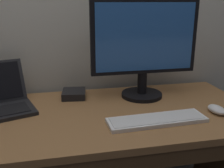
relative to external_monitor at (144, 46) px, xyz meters
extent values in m
cube|color=olive|center=(-0.35, -0.16, -0.30)|extent=(1.71, 0.71, 0.03)
cube|color=#4E351E|center=(-0.35, -0.50, -0.36)|extent=(1.64, 0.02, 0.07)
cylinder|color=black|center=(0.00, 0.01, -0.28)|extent=(0.23, 0.23, 0.02)
cylinder|color=black|center=(0.00, 0.01, -0.21)|extent=(0.05, 0.05, 0.12)
cube|color=black|center=(0.00, 0.00, 0.05)|extent=(0.57, 0.03, 0.39)
cube|color=#28569E|center=(0.00, -0.02, 0.05)|extent=(0.53, 0.00, 0.35)
cube|color=white|center=(-0.04, -0.32, -0.28)|extent=(0.45, 0.15, 0.02)
cube|color=silver|center=(-0.04, -0.32, -0.27)|extent=(0.42, 0.12, 0.00)
ellipsoid|color=white|center=(0.28, -0.29, -0.27)|extent=(0.07, 0.11, 0.04)
cube|color=black|center=(-0.38, 0.08, -0.27)|extent=(0.14, 0.15, 0.04)
camera|label=1|loc=(-0.46, -1.33, 0.23)|focal=42.66mm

